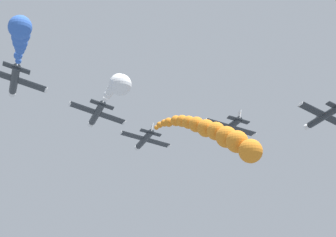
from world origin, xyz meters
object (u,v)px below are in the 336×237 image
at_px(airplane_left_outer, 15,80).
at_px(airplane_right_inner, 229,128).
at_px(airplane_left_inner, 97,114).
at_px(airplane_lead, 144,140).
at_px(airplane_right_outer, 324,117).

bearing_deg(airplane_left_outer, airplane_right_inner, 15.72).
relative_size(airplane_left_inner, airplane_right_inner, 1.00).
bearing_deg(airplane_left_inner, airplane_lead, 44.94).
xyz_separation_m(airplane_left_inner, airplane_right_inner, (23.69, 1.42, 0.42)).
height_order(airplane_lead, airplane_left_outer, airplane_left_outer).
bearing_deg(airplane_right_inner, airplane_left_inner, -176.57).
bearing_deg(airplane_right_outer, airplane_left_outer, 178.38).
height_order(airplane_lead, airplane_right_inner, airplane_right_inner).
height_order(airplane_left_inner, airplane_right_outer, airplane_left_inner).
relative_size(airplane_lead, airplane_right_inner, 1.00).
height_order(airplane_right_inner, airplane_right_outer, airplane_right_inner).
bearing_deg(airplane_left_inner, airplane_left_outer, -146.28).
bearing_deg(airplane_lead, airplane_left_outer, -140.83).
height_order(airplane_left_outer, airplane_right_outer, airplane_left_outer).
distance_m(airplane_lead, airplane_right_inner, 15.91).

